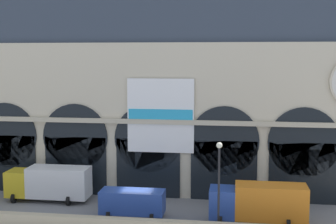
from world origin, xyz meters
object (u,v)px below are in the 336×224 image
box_truck_mideast (259,202)px  box_truck_midwest (50,182)px  van_center (132,202)px  street_lamp_quayside (219,176)px

box_truck_mideast → box_truck_midwest: bearing=170.1°
box_truck_mideast → van_center: bearing=179.5°
van_center → box_truck_midwest: bearing=159.4°
box_truck_midwest → van_center: box_truck_midwest is taller
box_truck_mideast → street_lamp_quayside: street_lamp_quayside is taller
box_truck_mideast → street_lamp_quayside: (-3.05, -2.93, 2.71)m
van_center → street_lamp_quayside: bearing=-23.1°
box_truck_mideast → street_lamp_quayside: bearing=-136.1°
box_truck_midwest → van_center: 8.91m
box_truck_midwest → box_truck_mideast: same height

